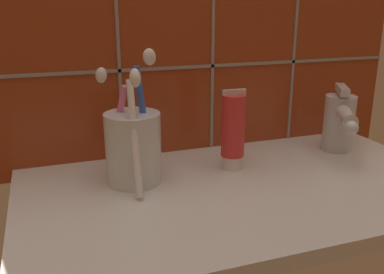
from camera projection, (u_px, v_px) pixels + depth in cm
name	position (u px, v px, depth cm)	size (l,w,h in cm)	color
sink_counter	(245.00, 191.00, 58.57)	(60.41, 33.63, 2.00)	silver
tile_wall_backsplash	(202.00, 34.00, 67.85)	(70.41, 1.72, 41.85)	#933819
toothbrush_cup	(133.00, 145.00, 57.79)	(8.17, 12.81, 18.21)	silver
toothpaste_tube	(233.00, 130.00, 62.39)	(3.61, 3.44, 11.97)	white
sink_faucet	(340.00, 121.00, 69.65)	(7.81, 11.82, 10.83)	silver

